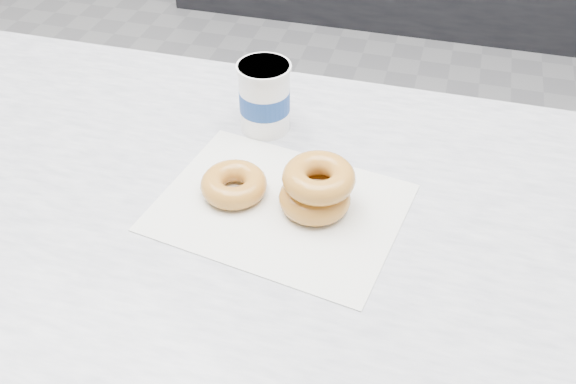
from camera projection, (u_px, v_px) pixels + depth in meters
name	position (u px, v px, depth m)	size (l,w,h in m)	color
ground	(318.00, 296.00, 1.95)	(5.00, 5.00, 0.00)	gray
counter	(253.00, 379.00, 1.22)	(3.06, 0.76, 0.90)	#333335
wax_paper	(280.00, 207.00, 0.92)	(0.34, 0.26, 0.00)	silver
donut_single	(234.00, 184.00, 0.93)	(0.10, 0.10, 0.03)	#B57F31
donut_stack	(317.00, 188.00, 0.90)	(0.11, 0.11, 0.07)	#B57F31
coffee_cup	(265.00, 97.00, 1.03)	(0.11, 0.11, 0.12)	white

